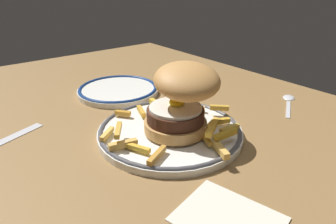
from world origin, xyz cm
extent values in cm
cube|color=olive|center=(0.00, 0.00, -2.00)|extent=(123.70, 84.39, 4.00)
cylinder|color=white|center=(4.01, -0.43, 0.60)|extent=(25.19, 25.19, 1.20)
torus|color=#4C4C51|center=(4.01, -0.43, 1.20)|extent=(24.79, 24.79, 0.80)
cylinder|color=tan|center=(5.47, -0.06, 2.50)|extent=(10.62, 10.62, 1.80)
cylinder|color=#452619|center=(5.47, -0.06, 4.46)|extent=(9.65, 9.65, 2.12)
cylinder|color=white|center=(5.47, -0.06, 5.77)|extent=(8.78, 8.78, 0.50)
ellipsoid|color=yellow|center=(5.02, 0.62, 6.44)|extent=(2.60, 2.60, 1.40)
ellipsoid|color=tan|center=(6.17, 1.72, 10.36)|extent=(15.21, 14.93, 6.59)
cube|color=gold|center=(-3.91, -0.70, 2.00)|extent=(4.23, 2.14, 0.81)
cube|color=gold|center=(10.94, 1.64, 1.95)|extent=(4.52, 2.25, 0.70)
cube|color=#E5B750|center=(-0.37, -10.04, 1.97)|extent=(2.98, 3.66, 0.75)
cube|color=gold|center=(13.38, 3.65, 2.95)|extent=(1.09, 4.59, 0.90)
cube|color=gold|center=(-5.22, -3.98, 2.02)|extent=(2.89, 2.48, 0.84)
cube|color=gold|center=(2.66, -9.36, 3.54)|extent=(4.27, 3.35, 0.78)
cube|color=gold|center=(-5.48, 3.61, 2.10)|extent=(2.97, 1.28, 1.00)
cube|color=#EBAF46|center=(8.18, 6.06, 1.99)|extent=(2.24, 4.07, 0.78)
cube|color=#C78A33|center=(10.24, -7.45, 1.99)|extent=(2.78, 4.63, 0.78)
cube|color=gold|center=(11.34, 7.09, 2.00)|extent=(1.17, 4.01, 0.80)
cube|color=gold|center=(5.64, 10.65, 2.91)|extent=(3.10, 3.11, 0.87)
cube|color=gold|center=(6.60, -8.65, 1.97)|extent=(4.65, 2.65, 0.74)
cube|color=gold|center=(12.06, 1.79, 3.99)|extent=(3.12, 4.25, 0.95)
cube|color=#EAB24B|center=(1.66, 8.46, 1.98)|extent=(2.91, 2.86, 0.76)
cube|color=#DEAB51|center=(4.70, -9.81, 2.07)|extent=(2.02, 4.62, 0.94)
cube|color=gold|center=(15.24, 0.73, 2.09)|extent=(3.97, 2.33, 0.97)
cube|color=gold|center=(8.57, 8.23, 2.02)|extent=(1.95, 3.05, 0.85)
cylinder|color=white|center=(-19.55, 3.13, 0.60)|extent=(18.95, 18.95, 1.20)
torus|color=navy|center=(-19.55, 3.13, 1.20)|extent=(18.55, 18.55, 0.80)
cube|color=silver|center=(-12.38, -21.88, 0.20)|extent=(5.59, 10.92, 0.24)
cube|color=silver|center=(10.97, 26.18, 0.20)|extent=(5.26, 8.16, 0.32)
ellipsoid|color=silver|center=(7.41, 32.21, 0.40)|extent=(4.07, 4.42, 0.90)
cube|color=silver|center=(23.84, -7.24, 0.20)|extent=(13.29, 11.63, 0.40)
camera|label=1|loc=(39.95, -28.90, 25.84)|focal=31.95mm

